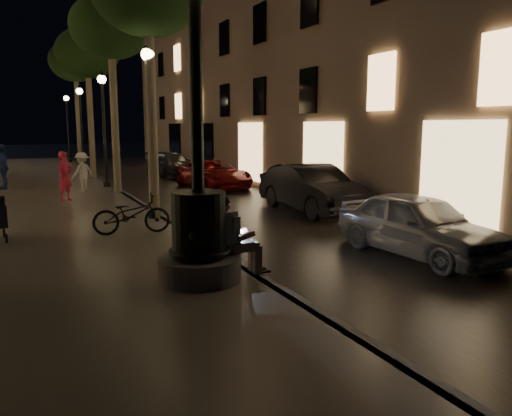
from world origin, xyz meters
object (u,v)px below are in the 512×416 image
lamp_curb_b (103,114)px  lamp_curb_c (81,117)px  fountain_lamppost (199,221)px  tree_far (75,62)px  car_front (419,225)px  car_second (312,188)px  car_rear (172,165)px  pedestrian_white (82,172)px  bicycle (132,214)px  tree_second (110,28)px  car_third (214,174)px  pedestrian_red (65,176)px  tree_third (87,54)px  seated_man_laptop (233,234)px  lamp_curb_a (150,108)px  lamp_curb_d (67,119)px  pedestrian_blue (2,167)px

lamp_curb_b → lamp_curb_c: same height
fountain_lamppost → tree_far: size_ratio=0.69×
car_front → car_second: car_second is taller
car_rear → pedestrian_white: pedestrian_white is taller
car_rear → bicycle: bearing=-114.2°
tree_second → lamp_curb_b: (-0.10, 2.00, -3.10)m
car_second → car_third: bearing=96.2°
pedestrian_red → fountain_lamppost: bearing=-124.3°
tree_far → tree_second: bearing=-89.9°
bicycle → tree_third: bearing=3.6°
car_second → tree_second: bearing=130.5°
lamp_curb_c → pedestrian_white: lamp_curb_c is taller
seated_man_laptop → lamp_curb_a: lamp_curb_a is taller
car_third → car_rear: car_rear is taller
lamp_curb_d → tree_second: bearing=-89.7°
tree_far → lamp_curb_c: size_ratio=1.56×
bicycle → lamp_curb_d: bearing=5.5°
lamp_curb_c → pedestrian_white: bearing=-96.8°
lamp_curb_d → pedestrian_blue: lamp_curb_d is taller
tree_third → lamp_curb_d: size_ratio=1.50×
bicycle → lamp_curb_c: bearing=4.5°
lamp_curb_c → pedestrian_red: bearing=-99.4°
lamp_curb_a → pedestrian_white: lamp_curb_a is taller
lamp_curb_a → lamp_curb_b: (0.00, 8.00, 0.00)m
car_rear → tree_third: bearing=-171.4°
lamp_curb_b → fountain_lamppost: bearing=-92.9°
lamp_curb_d → pedestrian_red: bearing=-95.6°
lamp_curb_a → pedestrian_red: bearing=113.3°
fountain_lamppost → lamp_curb_d: bearing=88.7°
tree_third → pedestrian_red: 9.30m
tree_second → car_third: tree_second is taller
lamp_curb_c → lamp_curb_d: same height
car_second → car_third: size_ratio=1.04×
lamp_curb_c → lamp_curb_a: bearing=-90.0°
lamp_curb_a → pedestrian_white: 7.22m
tree_second → car_front: bearing=-70.4°
lamp_curb_b → car_second: bearing=-57.7°
car_second → car_rear: size_ratio=1.04×
lamp_curb_d → car_rear: (4.30, -10.98, -2.59)m
tree_third → car_rear: bearing=13.3°
tree_far → car_front: bearing=-79.9°
tree_third → fountain_lamppost: bearing=-92.2°
lamp_curb_b → lamp_curb_d: same height
seated_man_laptop → pedestrian_white: bearing=94.5°
seated_man_laptop → car_front: (4.39, 0.19, -0.25)m
car_front → pedestrian_red: pedestrian_red is taller
lamp_curb_c → bicycle: 18.07m
seated_man_laptop → lamp_curb_d: (0.09, 30.00, 2.31)m
lamp_curb_a → lamp_curb_b: bearing=90.0°
tree_third → lamp_curb_c: tree_third is taller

